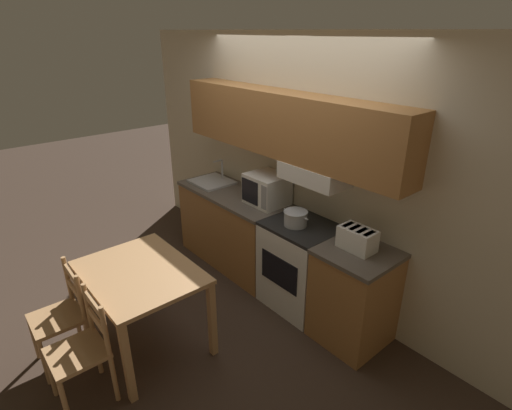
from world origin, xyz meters
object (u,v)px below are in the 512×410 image
object	(u,v)px
dining_table	(141,281)
chair_left_of_table	(62,317)
microwave	(267,189)
chair_right_of_table	(82,351)
toaster	(357,239)
stove_range	(300,265)
sink_basin	(212,181)
cooking_pot	(296,218)

from	to	relation	value
dining_table	chair_left_of_table	bearing A→B (deg)	-113.34
chair_left_of_table	microwave	bearing A→B (deg)	87.83
microwave	chair_right_of_table	distance (m)	2.21
toaster	dining_table	size ratio (longest dim) A/B	0.30
stove_range	chair_left_of_table	size ratio (longest dim) A/B	1.03
sink_basin	chair_right_of_table	size ratio (longest dim) A/B	0.54
microwave	toaster	xyz separation A→B (m)	(1.19, -0.07, -0.06)
toaster	chair_left_of_table	world-z (taller)	toaster
stove_range	dining_table	xyz separation A→B (m)	(-0.47, -1.42, 0.20)
cooking_pot	sink_basin	distance (m)	1.44
microwave	toaster	world-z (taller)	microwave
stove_range	sink_basin	world-z (taller)	sink_basin
toaster	sink_basin	world-z (taller)	sink_basin
microwave	chair_left_of_table	size ratio (longest dim) A/B	0.47
chair_left_of_table	dining_table	bearing A→B (deg)	68.04
microwave	chair_left_of_table	distance (m)	2.18
microwave	chair_left_of_table	xyz separation A→B (m)	(-0.13, -2.09, -0.61)
cooking_pot	chair_left_of_table	world-z (taller)	cooking_pot
microwave	chair_left_of_table	bearing A→B (deg)	-93.55
toaster	chair_left_of_table	distance (m)	2.48
toaster	dining_table	bearing A→B (deg)	-126.67
microwave	sink_basin	bearing A→B (deg)	-174.34
toaster	chair_right_of_table	bearing A→B (deg)	-112.39
sink_basin	cooking_pot	bearing A→B (deg)	-2.09
microwave	dining_table	world-z (taller)	microwave
chair_left_of_table	chair_right_of_table	xyz separation A→B (m)	(0.49, -0.00, 0.00)
toaster	chair_right_of_table	size ratio (longest dim) A/B	0.36
dining_table	chair_right_of_table	world-z (taller)	chair_right_of_table
stove_range	cooking_pot	xyz separation A→B (m)	(-0.04, -0.05, 0.52)
toaster	sink_basin	size ratio (longest dim) A/B	0.68
stove_range	chair_right_of_table	distance (m)	2.02
microwave	toaster	bearing A→B (deg)	-3.41
stove_range	cooking_pot	distance (m)	0.52
cooking_pot	chair_right_of_table	size ratio (longest dim) A/B	0.36
chair_right_of_table	cooking_pot	bearing A→B (deg)	84.73
stove_range	chair_right_of_table	xyz separation A→B (m)	(-0.24, -2.01, -0.01)
cooking_pot	dining_table	distance (m)	1.47
sink_basin	dining_table	bearing A→B (deg)	-54.74
cooking_pot	microwave	bearing A→B (deg)	165.89
cooking_pot	microwave	size ratio (longest dim) A/B	0.76
sink_basin	dining_table	size ratio (longest dim) A/B	0.44
stove_range	sink_basin	size ratio (longest dim) A/B	1.92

